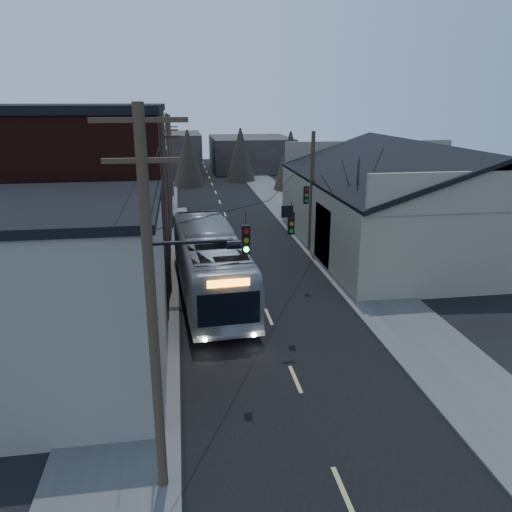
{
  "coord_description": "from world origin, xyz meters",
  "views": [
    {
      "loc": [
        -4.15,
        -8.85,
        10.54
      ],
      "look_at": [
        -0.52,
        14.86,
        3.0
      ],
      "focal_mm": 35.0,
      "sensor_mm": 36.0,
      "label": 1
    }
  ],
  "objects": [
    {
      "name": "road_surface",
      "position": [
        0.0,
        30.0,
        0.01
      ],
      "size": [
        9.0,
        110.0,
        0.02
      ],
      "primitive_type": "cube",
      "color": "black",
      "rests_on": "ground"
    },
    {
      "name": "building_far_right",
      "position": [
        7.0,
        70.0,
        2.5
      ],
      "size": [
        12.0,
        14.0,
        5.0
      ],
      "primitive_type": "cube",
      "color": "#2D2724",
      "rests_on": "ground"
    },
    {
      "name": "warehouse",
      "position": [
        13.0,
        25.0,
        2.7
      ],
      "size": [
        16.16,
        20.6,
        7.73
      ],
      "color": "#7E705C",
      "rests_on": "ground"
    },
    {
      "name": "bus",
      "position": [
        -2.71,
        17.48,
        1.88
      ],
      "size": [
        3.95,
        13.64,
        3.75
      ],
      "primitive_type": "imported",
      "rotation": [
        0.0,
        0.0,
        3.2
      ],
      "color": "#A1A6AD",
      "rests_on": "ground"
    },
    {
      "name": "sidewalk_left",
      "position": [
        -6.5,
        30.0,
        0.06
      ],
      "size": [
        4.0,
        110.0,
        0.12
      ],
      "primitive_type": "cube",
      "color": "#474744",
      "rests_on": "ground"
    },
    {
      "name": "building_clapboard",
      "position": [
        -9.0,
        9.0,
        3.5
      ],
      "size": [
        8.0,
        8.0,
        7.0
      ],
      "primitive_type": "cube",
      "color": "gray",
      "rests_on": "ground"
    },
    {
      "name": "bare_tree",
      "position": [
        6.5,
        20.0,
        3.6
      ],
      "size": [
        0.4,
        0.4,
        7.2
      ],
      "primitive_type": "cone",
      "color": "black",
      "rests_on": "ground"
    },
    {
      "name": "sidewalk_right",
      "position": [
        6.5,
        30.0,
        0.06
      ],
      "size": [
        4.0,
        110.0,
        0.12
      ],
      "primitive_type": "cube",
      "color": "#474744",
      "rests_on": "ground"
    },
    {
      "name": "parked_car",
      "position": [
        -4.3,
        35.12,
        0.62
      ],
      "size": [
        1.72,
        3.88,
        1.24
      ],
      "primitive_type": "imported",
      "rotation": [
        0.0,
        0.0,
        0.11
      ],
      "color": "#A9AAB0",
      "rests_on": "ground"
    },
    {
      "name": "building_brick",
      "position": [
        -10.0,
        20.0,
        5.0
      ],
      "size": [
        10.0,
        12.0,
        10.0
      ],
      "primitive_type": "cube",
      "color": "black",
      "rests_on": "ground"
    },
    {
      "name": "building_left_far",
      "position": [
        -9.5,
        36.0,
        3.5
      ],
      "size": [
        9.0,
        14.0,
        7.0
      ],
      "primitive_type": "cube",
      "color": "#2D2724",
      "rests_on": "ground"
    },
    {
      "name": "building_far_left",
      "position": [
        -6.0,
        65.0,
        3.0
      ],
      "size": [
        10.0,
        12.0,
        6.0
      ],
      "primitive_type": "cube",
      "color": "#2D2724",
      "rests_on": "ground"
    },
    {
      "name": "utility_lines",
      "position": [
        -3.11,
        24.14,
        4.95
      ],
      "size": [
        11.24,
        45.28,
        10.5
      ],
      "color": "#382B1E",
      "rests_on": "ground"
    }
  ]
}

